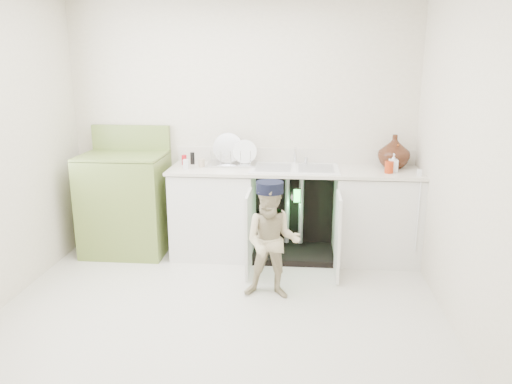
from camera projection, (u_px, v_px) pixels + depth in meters
ground at (221, 310)px, 3.96m from camera, size 3.50×3.50×0.00m
room_shell at (218, 155)px, 3.64m from camera, size 6.00×5.50×1.26m
counter_run at (297, 210)px, 4.95m from camera, size 2.44×1.02×1.22m
avocado_stove at (126, 202)px, 5.06m from camera, size 0.82×0.65×1.27m
repair_worker at (272, 240)px, 4.06m from camera, size 0.49×0.79×0.98m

